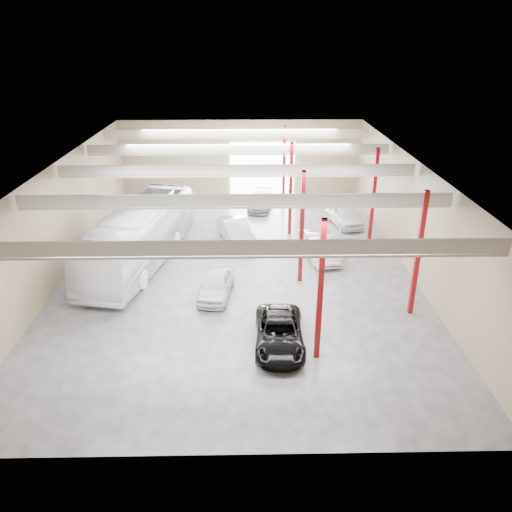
{
  "coord_description": "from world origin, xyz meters",
  "views": [
    {
      "loc": [
        0.52,
        -29.7,
        14.14
      ],
      "look_at": [
        1.05,
        -3.11,
        2.2
      ],
      "focal_mm": 35.0,
      "sensor_mm": 36.0,
      "label": 1
    }
  ],
  "objects_px": {
    "car_row_b": "(235,231)",
    "car_right_far": "(344,215)",
    "car_right_near": "(320,246)",
    "car_row_c": "(261,201)",
    "car_row_a": "(216,284)",
    "coach_bus": "(140,235)",
    "black_sedan": "(279,333)"
  },
  "relations": [
    {
      "from": "coach_bus",
      "to": "car_right_far",
      "type": "bearing_deg",
      "value": 35.94
    },
    {
      "from": "car_right_far",
      "to": "car_row_b",
      "type": "bearing_deg",
      "value": -170.96
    },
    {
      "from": "black_sedan",
      "to": "car_right_far",
      "type": "height_order",
      "value": "car_right_far"
    },
    {
      "from": "car_row_a",
      "to": "coach_bus",
      "type": "bearing_deg",
      "value": 144.86
    },
    {
      "from": "coach_bus",
      "to": "car_row_c",
      "type": "height_order",
      "value": "coach_bus"
    },
    {
      "from": "car_row_b",
      "to": "car_right_far",
      "type": "bearing_deg",
      "value": 4.15
    },
    {
      "from": "car_row_c",
      "to": "car_row_a",
      "type": "bearing_deg",
      "value": -91.73
    },
    {
      "from": "coach_bus",
      "to": "car_right_far",
      "type": "xyz_separation_m",
      "value": [
        14.8,
        6.89,
        -1.15
      ]
    },
    {
      "from": "car_right_near",
      "to": "car_row_c",
      "type": "bearing_deg",
      "value": 100.28
    },
    {
      "from": "car_row_a",
      "to": "car_right_near",
      "type": "xyz_separation_m",
      "value": [
        6.8,
        5.32,
        0.09
      ]
    },
    {
      "from": "black_sedan",
      "to": "car_row_c",
      "type": "xyz_separation_m",
      "value": [
        -0.33,
        21.02,
        -0.04
      ]
    },
    {
      "from": "black_sedan",
      "to": "car_right_far",
      "type": "bearing_deg",
      "value": 71.58
    },
    {
      "from": "car_row_b",
      "to": "car_row_c",
      "type": "height_order",
      "value": "car_row_b"
    },
    {
      "from": "car_row_b",
      "to": "car_right_far",
      "type": "distance_m",
      "value": 9.26
    },
    {
      "from": "car_row_a",
      "to": "car_row_b",
      "type": "xyz_separation_m",
      "value": [
        0.98,
        8.32,
        0.1
      ]
    },
    {
      "from": "car_right_near",
      "to": "car_row_a",
      "type": "bearing_deg",
      "value": -151.35
    },
    {
      "from": "car_right_near",
      "to": "coach_bus",
      "type": "bearing_deg",
      "value": 173.13
    },
    {
      "from": "car_right_far",
      "to": "car_right_near",
      "type": "bearing_deg",
      "value": -126.0
    },
    {
      "from": "car_row_a",
      "to": "car_right_far",
      "type": "xyz_separation_m",
      "value": [
        9.6,
        11.69,
        0.04
      ]
    },
    {
      "from": "coach_bus",
      "to": "car_right_near",
      "type": "relative_size",
      "value": 2.77
    },
    {
      "from": "coach_bus",
      "to": "black_sedan",
      "type": "xyz_separation_m",
      "value": [
        8.58,
        -9.99,
        -1.21
      ]
    },
    {
      "from": "black_sedan",
      "to": "car_row_c",
      "type": "relative_size",
      "value": 1.11
    },
    {
      "from": "car_row_a",
      "to": "car_right_far",
      "type": "height_order",
      "value": "car_right_far"
    },
    {
      "from": "coach_bus",
      "to": "car_row_c",
      "type": "bearing_deg",
      "value": 64.18
    },
    {
      "from": "black_sedan",
      "to": "car_right_near",
      "type": "distance_m",
      "value": 11.06
    },
    {
      "from": "car_right_near",
      "to": "car_right_far",
      "type": "bearing_deg",
      "value": 56.9
    },
    {
      "from": "car_row_b",
      "to": "car_right_far",
      "type": "xyz_separation_m",
      "value": [
        8.62,
        3.36,
        -0.06
      ]
    },
    {
      "from": "car_right_far",
      "to": "car_row_c",
      "type": "bearing_deg",
      "value": 135.46
    },
    {
      "from": "car_row_c",
      "to": "coach_bus",
      "type": "bearing_deg",
      "value": -117.6
    },
    {
      "from": "car_row_c",
      "to": "car_right_near",
      "type": "xyz_separation_m",
      "value": [
        3.75,
        -10.51,
        0.16
      ]
    },
    {
      "from": "coach_bus",
      "to": "car_row_b",
      "type": "relative_size",
      "value": 2.75
    },
    {
      "from": "black_sedan",
      "to": "car_row_a",
      "type": "relative_size",
      "value": 1.19
    }
  ]
}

